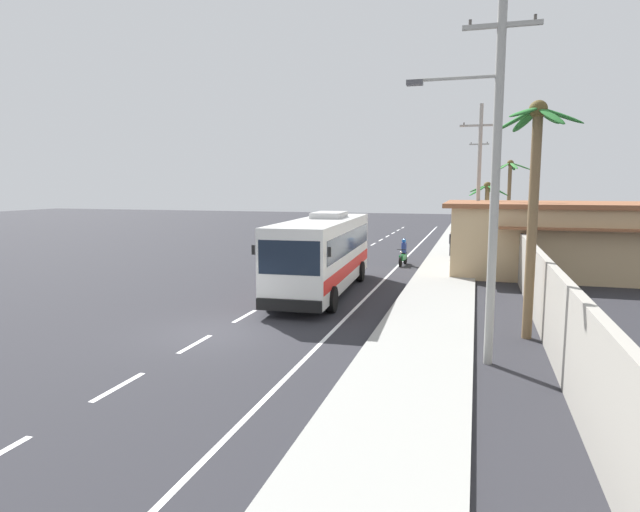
{
  "coord_description": "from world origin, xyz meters",
  "views": [
    {
      "loc": [
        8.34,
        -15.72,
        4.93
      ],
      "look_at": [
        1.44,
        7.72,
        1.7
      ],
      "focal_mm": 29.89,
      "sensor_mm": 36.0,
      "label": 1
    }
  ],
  "objects_px": {
    "coach_bus_foreground": "(323,252)",
    "roadside_building": "(602,239)",
    "utility_pole_nearest": "(493,169)",
    "utility_pole_mid": "(479,182)",
    "pedestrian_midwalk": "(463,247)",
    "utility_pole_far": "(478,182)",
    "palm_second": "(535,179)",
    "pedestrian_near_kerb": "(453,247)",
    "motorcycle_beside_bus": "(403,255)",
    "pedestrian_far_walk": "(452,243)",
    "palm_third": "(509,186)",
    "palm_nearest": "(487,203)"
  },
  "relations": [
    {
      "from": "utility_pole_nearest",
      "to": "roadside_building",
      "type": "bearing_deg",
      "value": 69.89
    },
    {
      "from": "pedestrian_near_kerb",
      "to": "utility_pole_far",
      "type": "xyz_separation_m",
      "value": [
        1.36,
        18.59,
        4.33
      ]
    },
    {
      "from": "palm_nearest",
      "to": "palm_third",
      "type": "distance_m",
      "value": 8.69
    },
    {
      "from": "pedestrian_midwalk",
      "to": "palm_second",
      "type": "height_order",
      "value": "palm_second"
    },
    {
      "from": "coach_bus_foreground",
      "to": "palm_nearest",
      "type": "distance_m",
      "value": 19.16
    },
    {
      "from": "pedestrian_near_kerb",
      "to": "palm_second",
      "type": "distance_m",
      "value": 18.04
    },
    {
      "from": "pedestrian_far_walk",
      "to": "utility_pole_nearest",
      "type": "relative_size",
      "value": 0.17
    },
    {
      "from": "coach_bus_foreground",
      "to": "palm_second",
      "type": "distance_m",
      "value": 10.55
    },
    {
      "from": "pedestrian_midwalk",
      "to": "utility_pole_far",
      "type": "xyz_separation_m",
      "value": [
        0.79,
        17.72,
        4.38
      ]
    },
    {
      "from": "coach_bus_foreground",
      "to": "palm_nearest",
      "type": "xyz_separation_m",
      "value": [
        7.45,
        17.56,
        1.75
      ]
    },
    {
      "from": "palm_second",
      "to": "palm_nearest",
      "type": "bearing_deg",
      "value": 92.54
    },
    {
      "from": "pedestrian_midwalk",
      "to": "pedestrian_far_walk",
      "type": "xyz_separation_m",
      "value": [
        -0.76,
        1.23,
        0.11
      ]
    },
    {
      "from": "utility_pole_far",
      "to": "roadside_building",
      "type": "distance_m",
      "value": 22.91
    },
    {
      "from": "palm_second",
      "to": "palm_third",
      "type": "height_order",
      "value": "palm_second"
    },
    {
      "from": "utility_pole_nearest",
      "to": "palm_nearest",
      "type": "height_order",
      "value": "utility_pole_nearest"
    },
    {
      "from": "coach_bus_foreground",
      "to": "roadside_building",
      "type": "bearing_deg",
      "value": 33.27
    },
    {
      "from": "utility_pole_nearest",
      "to": "palm_third",
      "type": "xyz_separation_m",
      "value": [
        2.28,
        34.3,
        -0.46
      ]
    },
    {
      "from": "coach_bus_foreground",
      "to": "motorcycle_beside_bus",
      "type": "height_order",
      "value": "coach_bus_foreground"
    },
    {
      "from": "pedestrian_near_kerb",
      "to": "palm_third",
      "type": "relative_size",
      "value": 0.23
    },
    {
      "from": "pedestrian_midwalk",
      "to": "palm_third",
      "type": "bearing_deg",
      "value": 141.77
    },
    {
      "from": "roadside_building",
      "to": "utility_pole_mid",
      "type": "bearing_deg",
      "value": 161.2
    },
    {
      "from": "pedestrian_near_kerb",
      "to": "utility_pole_mid",
      "type": "bearing_deg",
      "value": -48.52
    },
    {
      "from": "pedestrian_far_walk",
      "to": "utility_pole_far",
      "type": "xyz_separation_m",
      "value": [
        1.56,
        16.48,
        4.27
      ]
    },
    {
      "from": "utility_pole_far",
      "to": "palm_second",
      "type": "relative_size",
      "value": 1.36
    },
    {
      "from": "pedestrian_far_walk",
      "to": "palm_nearest",
      "type": "height_order",
      "value": "palm_nearest"
    },
    {
      "from": "coach_bus_foreground",
      "to": "utility_pole_mid",
      "type": "height_order",
      "value": "utility_pole_mid"
    },
    {
      "from": "coach_bus_foreground",
      "to": "palm_nearest",
      "type": "relative_size",
      "value": 2.14
    },
    {
      "from": "palm_third",
      "to": "utility_pole_far",
      "type": "bearing_deg",
      "value": 120.38
    },
    {
      "from": "pedestrian_midwalk",
      "to": "palm_second",
      "type": "relative_size",
      "value": 0.2
    },
    {
      "from": "roadside_building",
      "to": "pedestrian_far_walk",
      "type": "bearing_deg",
      "value": 147.75
    },
    {
      "from": "motorcycle_beside_bus",
      "to": "pedestrian_far_walk",
      "type": "distance_m",
      "value": 5.21
    },
    {
      "from": "palm_nearest",
      "to": "utility_pole_nearest",
      "type": "bearing_deg",
      "value": -90.71
    },
    {
      "from": "utility_pole_mid",
      "to": "palm_second",
      "type": "distance_m",
      "value": 16.53
    },
    {
      "from": "coach_bus_foreground",
      "to": "utility_pole_nearest",
      "type": "bearing_deg",
      "value": -49.58
    },
    {
      "from": "utility_pole_nearest",
      "to": "pedestrian_far_walk",
      "type": "bearing_deg",
      "value": 94.95
    },
    {
      "from": "pedestrian_midwalk",
      "to": "pedestrian_far_walk",
      "type": "distance_m",
      "value": 1.45
    },
    {
      "from": "pedestrian_midwalk",
      "to": "palm_third",
      "type": "distance_m",
      "value": 14.19
    },
    {
      "from": "pedestrian_far_walk",
      "to": "palm_third",
      "type": "bearing_deg",
      "value": 132.36
    },
    {
      "from": "pedestrian_far_walk",
      "to": "palm_nearest",
      "type": "relative_size",
      "value": 0.33
    },
    {
      "from": "pedestrian_midwalk",
      "to": "palm_third",
      "type": "xyz_separation_m",
      "value": [
        3.46,
        13.17,
        3.99
      ]
    },
    {
      "from": "palm_third",
      "to": "motorcycle_beside_bus",
      "type": "bearing_deg",
      "value": -113.01
    },
    {
      "from": "coach_bus_foreground",
      "to": "roadside_building",
      "type": "distance_m",
      "value": 16.05
    },
    {
      "from": "utility_pole_mid",
      "to": "utility_pole_far",
      "type": "xyz_separation_m",
      "value": [
        -0.06,
        19.42,
        0.15
      ]
    },
    {
      "from": "pedestrian_near_kerb",
      "to": "pedestrian_midwalk",
      "type": "relative_size",
      "value": 1.05
    },
    {
      "from": "palm_nearest",
      "to": "palm_second",
      "type": "xyz_separation_m",
      "value": [
        1.02,
        -22.96,
        1.49
      ]
    },
    {
      "from": "utility_pole_far",
      "to": "roadside_building",
      "type": "height_order",
      "value": "utility_pole_far"
    },
    {
      "from": "utility_pole_nearest",
      "to": "utility_pole_mid",
      "type": "bearing_deg",
      "value": 90.95
    },
    {
      "from": "pedestrian_far_walk",
      "to": "utility_pole_mid",
      "type": "relative_size",
      "value": 0.17
    },
    {
      "from": "pedestrian_far_walk",
      "to": "utility_pole_mid",
      "type": "xyz_separation_m",
      "value": [
        1.62,
        -2.94,
        4.12
      ]
    },
    {
      "from": "pedestrian_far_walk",
      "to": "utility_pole_nearest",
      "type": "distance_m",
      "value": 22.86
    }
  ]
}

